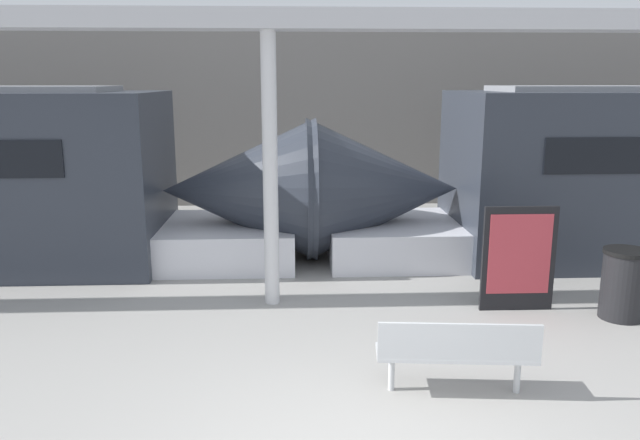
# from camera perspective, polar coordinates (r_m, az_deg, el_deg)

# --- Properties ---
(station_wall) EXTENTS (56.00, 0.20, 5.00)m
(station_wall) POSITION_cam_1_polar(r_m,az_deg,el_deg) (16.71, -1.28, 9.93)
(station_wall) COLOR gray
(station_wall) RESTS_ON ground_plane
(bench_near) EXTENTS (1.72, 0.59, 0.86)m
(bench_near) POSITION_cam_1_polar(r_m,az_deg,el_deg) (6.88, 12.40, -11.55)
(bench_near) COLOR silver
(bench_near) RESTS_ON ground_plane
(trash_bin) EXTENTS (0.63, 0.63, 1.00)m
(trash_bin) POSITION_cam_1_polar(r_m,az_deg,el_deg) (9.78, 26.01, -5.28)
(trash_bin) COLOR black
(trash_bin) RESTS_ON ground_plane
(poster_board) EXTENTS (1.07, 0.07, 1.55)m
(poster_board) POSITION_cam_1_polar(r_m,az_deg,el_deg) (9.47, 17.71, -3.36)
(poster_board) COLOR black
(poster_board) RESTS_ON ground_plane
(support_column_near) EXTENTS (0.22, 0.22, 3.98)m
(support_column_near) POSITION_cam_1_polar(r_m,az_deg,el_deg) (9.10, -4.57, 4.34)
(support_column_near) COLOR silver
(support_column_near) RESTS_ON ground_plane
(canopy_beam) EXTENTS (28.00, 0.60, 0.28)m
(canopy_beam) POSITION_cam_1_polar(r_m,az_deg,el_deg) (9.04, -4.82, 17.81)
(canopy_beam) COLOR #B7B7BC
(canopy_beam) RESTS_ON support_column_near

